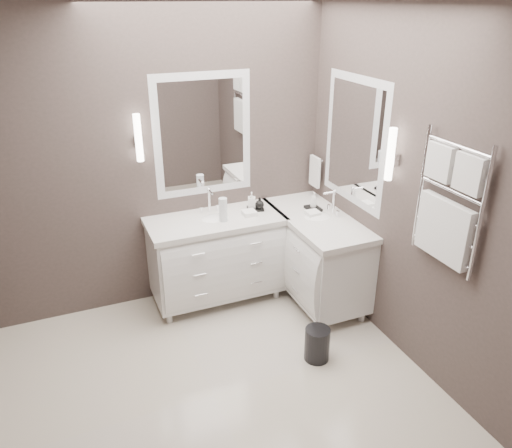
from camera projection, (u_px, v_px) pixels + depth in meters
name	position (u px, v px, depth m)	size (l,w,h in m)	color
floor	(214.00, 395.00, 3.68)	(3.20, 3.00, 0.01)	beige
wall_back	(154.00, 162.00, 4.38)	(3.20, 0.01, 2.70)	#433835
wall_front	(328.00, 389.00, 1.85)	(3.20, 0.01, 2.70)	#433835
wall_right	(414.00, 194.00, 3.68)	(0.01, 3.00, 2.70)	#433835
vanity_back	(216.00, 254.00, 4.66)	(1.24, 0.59, 0.97)	white
vanity_right	(316.00, 252.00, 4.69)	(0.59, 1.24, 0.97)	white
mirror_back	(203.00, 135.00, 4.44)	(0.90, 0.02, 1.10)	white
mirror_right	(355.00, 141.00, 4.26)	(0.02, 0.90, 1.10)	white
sconce_back	(138.00, 139.00, 4.16)	(0.06, 0.06, 0.40)	white
sconce_right	(391.00, 155.00, 3.73)	(0.06, 0.06, 0.40)	white
towel_bar_corner	(315.00, 171.00, 4.89)	(0.03, 0.22, 0.30)	white
towel_ladder	(447.00, 209.00, 3.31)	(0.06, 0.58, 0.90)	white
waste_bin	(317.00, 344.00, 3.99)	(0.20, 0.20, 0.28)	black
amenity_tray_back	(255.00, 209.00, 4.68)	(0.15, 0.11, 0.02)	black
amenity_tray_right	(313.00, 208.00, 4.68)	(0.12, 0.16, 0.02)	black
water_bottle	(223.00, 210.00, 4.41)	(0.08, 0.08, 0.22)	silver
soap_bottle_a	(252.00, 200.00, 4.65)	(0.07, 0.07, 0.15)	white
soap_bottle_b	(260.00, 203.00, 4.64)	(0.08, 0.08, 0.11)	black
soap_bottle_c	(314.00, 200.00, 4.65)	(0.06, 0.06, 0.15)	white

